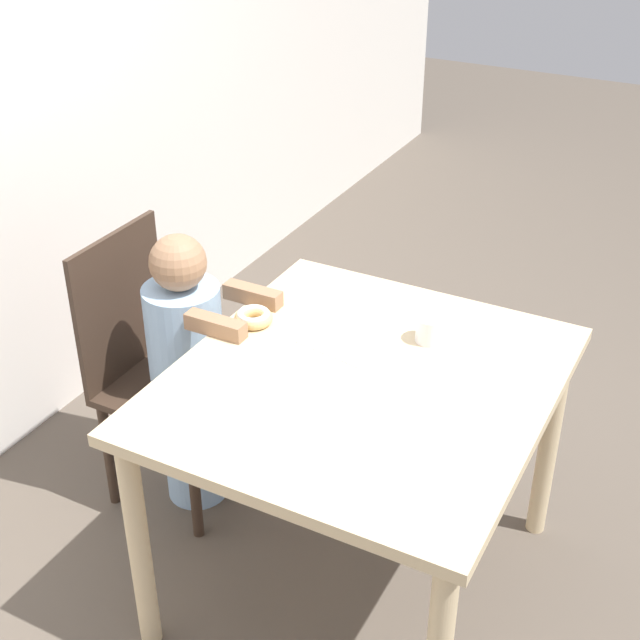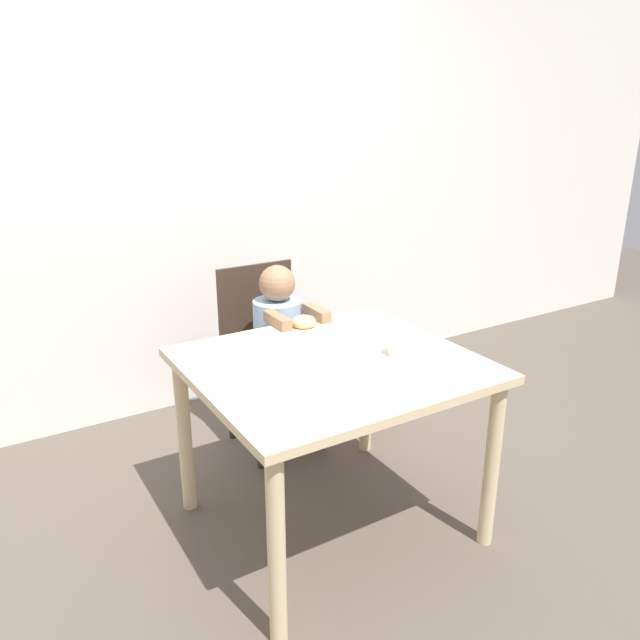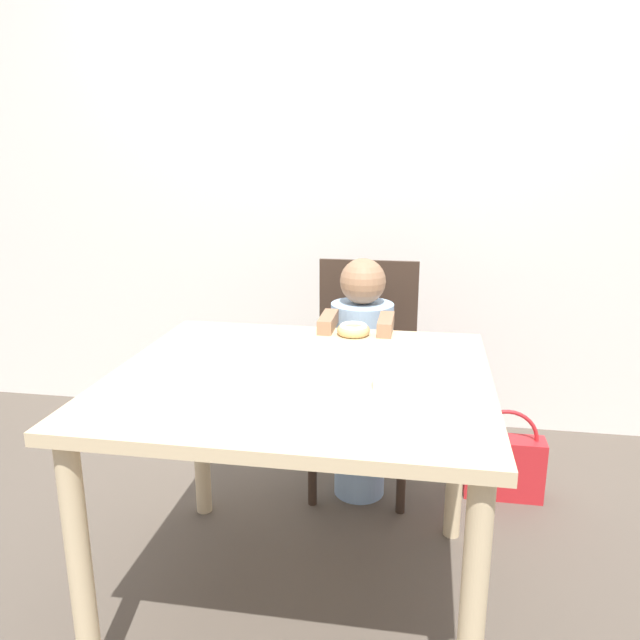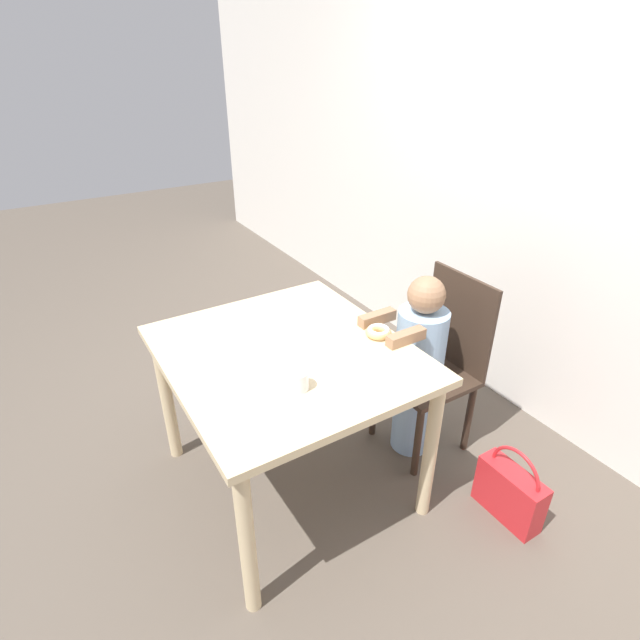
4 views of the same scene
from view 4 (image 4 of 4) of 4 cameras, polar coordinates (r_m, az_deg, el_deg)
name	(u,v)px [view 4 (image 4 of 4)]	position (r m, az deg, el deg)	size (l,w,h in m)	color
ground_plane	(291,480)	(2.59, -3.28, -17.75)	(12.00, 12.00, 0.00)	brown
wall_back	(535,188)	(2.83, 23.36, 13.69)	(8.00, 0.05, 2.50)	silver
dining_table	(287,370)	(2.16, -3.76, -5.76)	(1.07, 0.97, 0.76)	beige
chair	(436,364)	(2.59, 13.15, -4.90)	(0.42, 0.41, 0.93)	#38281E
child_figure	(418,368)	(2.51, 11.08, -5.36)	(0.25, 0.41, 0.98)	#99BCE0
donut	(379,332)	(2.21, 6.71, -1.32)	(0.11, 0.11, 0.04)	#DBB270
napkin	(336,361)	(2.04, 1.79, -4.70)	(0.29, 0.29, 0.00)	white
handbag	(510,492)	(2.50, 20.88, -17.87)	(0.31, 0.11, 0.38)	red
cup	(298,380)	(1.86, -2.59, -6.88)	(0.08, 0.08, 0.08)	white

